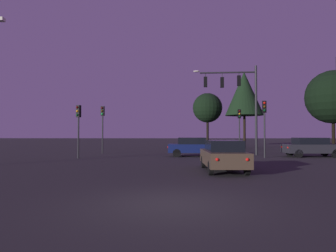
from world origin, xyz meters
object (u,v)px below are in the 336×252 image
at_px(traffic_light_corner_right, 103,120).
at_px(tree_left_far, 207,108).
at_px(traffic_signal_mast_arm, 237,93).
at_px(tree_center_horizon, 333,97).
at_px(traffic_light_far_side, 239,122).
at_px(car_nearside_lane, 223,155).
at_px(traffic_light_corner_left, 264,117).
at_px(tree_behind_sign, 244,94).
at_px(car_crossing_left, 193,147).
at_px(traffic_light_median, 78,120).
at_px(car_crossing_right, 311,147).

xyz_separation_m(traffic_light_corner_right, tree_left_far, (11.24, 13.69, 2.26)).
bearing_deg(tree_left_far, traffic_signal_mast_arm, -86.71).
distance_m(traffic_light_corner_right, tree_center_horizon, 23.50).
bearing_deg(traffic_light_far_side, traffic_light_corner_right, -169.09).
bearing_deg(car_nearside_lane, tree_center_horizon, 49.52).
xyz_separation_m(traffic_light_far_side, car_nearside_lane, (-4.12, -15.38, -2.24)).
xyz_separation_m(traffic_light_corner_left, car_nearside_lane, (-4.44, -8.06, -2.28)).
bearing_deg(tree_behind_sign, car_crossing_left, -117.99).
distance_m(traffic_light_far_side, tree_behind_sign, 8.98).
bearing_deg(traffic_light_corner_right, tree_left_far, 50.61).
bearing_deg(tree_center_horizon, traffic_light_far_side, -174.10).
height_order(car_nearside_lane, tree_behind_sign, tree_behind_sign).
height_order(traffic_light_far_side, tree_center_horizon, tree_center_horizon).
xyz_separation_m(traffic_light_far_side, tree_left_far, (-1.97, 11.15, 2.34)).
relative_size(car_nearside_lane, tree_left_far, 0.60).
distance_m(tree_behind_sign, tree_left_far, 5.66).
bearing_deg(traffic_light_corner_left, traffic_light_far_side, 92.49).
bearing_deg(traffic_light_far_side, traffic_light_median, -149.57).
bearing_deg(traffic_light_far_side, tree_center_horizon, 5.90).
height_order(traffic_light_far_side, car_nearside_lane, traffic_light_far_side).
distance_m(traffic_signal_mast_arm, traffic_light_corner_right, 12.46).
bearing_deg(traffic_signal_mast_arm, traffic_light_corner_left, -65.29).
xyz_separation_m(traffic_light_far_side, tree_behind_sign, (2.31, 7.77, 3.87)).
bearing_deg(traffic_light_corner_left, car_nearside_lane, -118.87).
bearing_deg(tree_center_horizon, tree_left_far, 139.47).
bearing_deg(traffic_light_corner_left, tree_center_horizon, 41.12).
xyz_separation_m(traffic_signal_mast_arm, car_nearside_lane, (-3.04, -11.11, -4.57)).
height_order(traffic_light_median, tree_left_far, tree_left_far).
bearing_deg(car_crossing_left, tree_behind_sign, 62.01).
bearing_deg(tree_left_far, traffic_light_corner_left, -82.93).
height_order(traffic_light_corner_right, car_nearside_lane, traffic_light_corner_right).
height_order(traffic_light_corner_right, traffic_light_median, traffic_light_corner_right).
relative_size(traffic_signal_mast_arm, traffic_light_far_side, 1.80).
distance_m(traffic_signal_mast_arm, tree_left_far, 15.44).
xyz_separation_m(car_nearside_lane, tree_left_far, (2.15, 26.52, 4.58)).
bearing_deg(car_crossing_left, car_crossing_right, -1.40).
relative_size(tree_behind_sign, tree_center_horizon, 1.16).
bearing_deg(tree_behind_sign, traffic_light_median, -135.35).
bearing_deg(tree_center_horizon, car_crossing_right, -127.51).
relative_size(traffic_light_far_side, car_crossing_left, 1.01).
bearing_deg(traffic_light_corner_left, car_crossing_left, 165.69).
xyz_separation_m(car_nearside_lane, car_crossing_left, (-0.87, 9.41, -0.00)).
relative_size(traffic_light_far_side, tree_behind_sign, 0.44).
distance_m(traffic_light_far_side, car_crossing_left, 8.10).
xyz_separation_m(tree_behind_sign, tree_center_horizon, (7.56, -6.75, -1.28)).
bearing_deg(traffic_light_far_side, car_crossing_left, -129.91).
bearing_deg(traffic_light_far_side, traffic_light_corner_left, -87.51).
distance_m(traffic_light_median, traffic_light_far_side, 15.88).
distance_m(traffic_signal_mast_arm, traffic_light_median, 13.40).
height_order(car_crossing_left, car_crossing_right, same).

